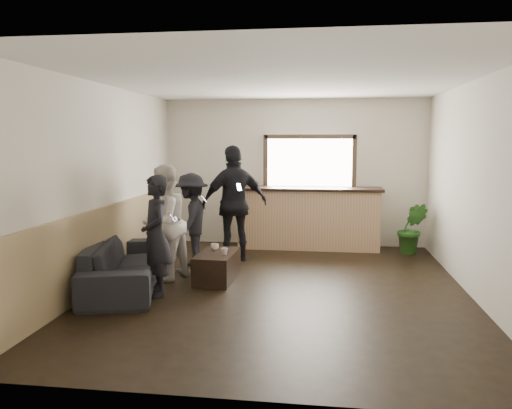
# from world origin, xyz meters

# --- Properties ---
(ground) EXTENTS (5.00, 6.00, 0.01)m
(ground) POSITION_xyz_m (0.00, 0.00, 0.00)
(ground) COLOR black
(room_shell) EXTENTS (5.01, 6.01, 2.80)m
(room_shell) POSITION_xyz_m (-0.74, 0.00, 1.47)
(room_shell) COLOR silver
(room_shell) RESTS_ON ground
(bar_counter) EXTENTS (2.70, 0.68, 2.13)m
(bar_counter) POSITION_xyz_m (0.30, 2.70, 0.64)
(bar_counter) COLOR tan
(bar_counter) RESTS_ON ground
(sofa) EXTENTS (1.43, 2.41, 0.66)m
(sofa) POSITION_xyz_m (-2.15, -0.20, 0.33)
(sofa) COLOR black
(sofa) RESTS_ON ground
(coffee_table) EXTENTS (0.55, 0.94, 0.41)m
(coffee_table) POSITION_xyz_m (-0.94, 0.30, 0.20)
(coffee_table) COLOR black
(coffee_table) RESTS_ON ground
(cup_a) EXTENTS (0.15, 0.15, 0.10)m
(cup_a) POSITION_xyz_m (-1.01, 0.47, 0.45)
(cup_a) COLOR silver
(cup_a) RESTS_ON coffee_table
(cup_b) EXTENTS (0.14, 0.14, 0.09)m
(cup_b) POSITION_xyz_m (-0.81, 0.19, 0.45)
(cup_b) COLOR silver
(cup_b) RESTS_ON coffee_table
(potted_plant) EXTENTS (0.55, 0.47, 0.92)m
(potted_plant) POSITION_xyz_m (2.15, 2.42, 0.46)
(potted_plant) COLOR #2D6623
(potted_plant) RESTS_ON ground
(person_a) EXTENTS (0.62, 0.69, 1.58)m
(person_a) POSITION_xyz_m (-1.58, -0.49, 0.79)
(person_a) COLOR black
(person_a) RESTS_ON ground
(person_b) EXTENTS (0.88, 0.98, 1.68)m
(person_b) POSITION_xyz_m (-1.70, 0.23, 0.84)
(person_b) COLOR silver
(person_b) RESTS_ON ground
(person_c) EXTENTS (0.56, 0.97, 1.50)m
(person_c) POSITION_xyz_m (-1.54, 1.15, 0.75)
(person_c) COLOR black
(person_c) RESTS_ON ground
(person_d) EXTENTS (1.22, 0.97, 1.94)m
(person_d) POSITION_xyz_m (-0.89, 1.50, 0.97)
(person_d) COLOR black
(person_d) RESTS_ON ground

